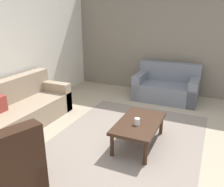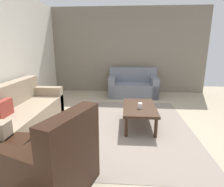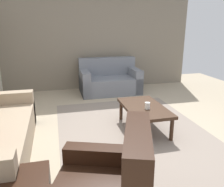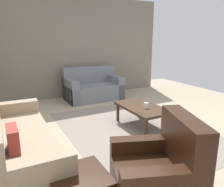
% 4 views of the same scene
% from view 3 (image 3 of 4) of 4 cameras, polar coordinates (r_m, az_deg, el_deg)
% --- Properties ---
extents(ground_plane, '(8.00, 8.00, 0.00)m').
position_cam_3_polar(ground_plane, '(3.92, 5.19, -9.40)').
color(ground_plane, tan).
extents(stone_feature_panel, '(0.12, 5.20, 2.80)m').
position_cam_3_polar(stone_feature_panel, '(6.44, -3.50, 13.81)').
color(stone_feature_panel, slate).
rests_on(stone_feature_panel, ground_plane).
extents(area_rug, '(3.25, 2.42, 0.01)m').
position_cam_3_polar(area_rug, '(3.92, 5.19, -9.35)').
color(area_rug, gray).
rests_on(area_rug, ground_plane).
extents(couch_loveseat, '(0.90, 1.51, 0.88)m').
position_cam_3_polar(couch_loveseat, '(6.09, -0.73, 3.16)').
color(couch_loveseat, slate).
rests_on(couch_loveseat, ground_plane).
extents(coffee_table, '(1.10, 0.64, 0.41)m').
position_cam_3_polar(coffee_table, '(3.91, 7.98, -3.87)').
color(coffee_table, '#382316').
rests_on(coffee_table, ground_plane).
extents(cup, '(0.09, 0.09, 0.11)m').
position_cam_3_polar(cup, '(3.77, 8.73, -2.98)').
color(cup, white).
rests_on(cup, coffee_table).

